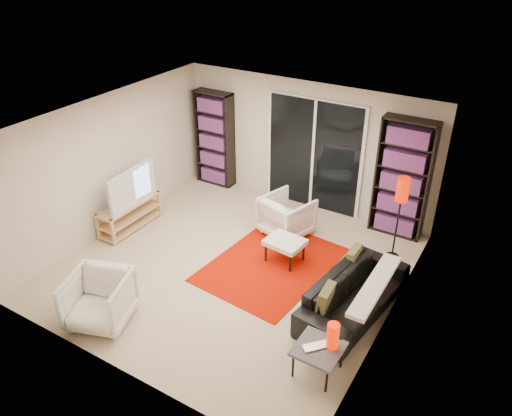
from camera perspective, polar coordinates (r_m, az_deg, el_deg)
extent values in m
plane|color=beige|center=(8.06, -2.64, -6.64)|extent=(5.00, 5.00, 0.00)
cube|color=beige|center=(9.39, 5.65, 7.19)|extent=(5.00, 0.02, 2.40)
cube|color=beige|center=(5.86, -16.61, -9.38)|extent=(5.00, 0.02, 2.40)
cube|color=beige|center=(8.91, -16.44, 4.81)|extent=(0.02, 5.00, 2.40)
cube|color=beige|center=(6.56, 15.77, -4.62)|extent=(0.02, 5.00, 2.40)
cube|color=white|center=(6.92, -3.10, 9.58)|extent=(5.00, 5.00, 0.02)
cube|color=white|center=(9.34, 6.63, 6.02)|extent=(1.92, 0.06, 2.16)
cube|color=black|center=(9.31, 6.53, 5.95)|extent=(1.80, 0.02, 2.10)
cube|color=white|center=(9.30, 6.51, 5.93)|extent=(0.05, 0.02, 2.10)
cube|color=black|center=(10.26, -4.74, 7.89)|extent=(0.80, 0.30, 1.95)
cube|color=#AE2488|center=(10.25, -4.80, 7.85)|extent=(0.70, 0.22, 1.85)
cube|color=black|center=(8.74, 16.39, 3.22)|extent=(0.90, 0.30, 2.10)
cube|color=#AE2488|center=(8.73, 16.36, 3.17)|extent=(0.80, 0.22, 2.00)
cube|color=tan|center=(9.08, -14.38, 0.49)|extent=(0.41, 1.27, 0.04)
cube|color=tan|center=(9.20, -14.20, -0.76)|extent=(0.41, 1.27, 0.03)
cube|color=tan|center=(9.29, -14.06, -1.77)|extent=(0.41, 1.27, 0.04)
cube|color=tan|center=(8.97, -17.59, -2.11)|extent=(0.05, 0.05, 0.50)
cube|color=tan|center=(9.67, -12.54, 1.04)|extent=(0.05, 0.05, 0.50)
cube|color=tan|center=(8.74, -16.04, -2.74)|extent=(0.05, 0.05, 0.50)
cube|color=tan|center=(9.45, -10.99, 0.53)|extent=(0.05, 0.05, 0.50)
imported|color=black|center=(8.91, -14.57, 2.48)|extent=(0.25, 1.19, 0.68)
cube|color=#AC1100|center=(8.09, 1.75, -6.44)|extent=(1.87, 2.41, 0.01)
imported|color=black|center=(7.18, 11.17, -9.63)|extent=(1.04, 2.08, 0.58)
imported|color=silver|center=(8.69, 3.53, -0.87)|extent=(0.96, 0.98, 0.72)
imported|color=silver|center=(7.16, -17.47, -9.95)|extent=(1.01, 1.03, 0.74)
cube|color=silver|center=(7.98, 3.33, -3.93)|extent=(0.64, 0.54, 0.08)
cylinder|color=black|center=(8.07, 1.13, -5.17)|extent=(0.04, 0.04, 0.32)
cylinder|color=black|center=(8.33, 2.70, -3.95)|extent=(0.04, 0.04, 0.32)
cylinder|color=black|center=(7.86, 3.93, -6.35)|extent=(0.04, 0.04, 0.32)
cylinder|color=black|center=(8.12, 5.44, -5.05)|extent=(0.04, 0.04, 0.32)
cube|color=#4A4A4F|center=(6.21, 7.16, -15.68)|extent=(0.56, 0.56, 0.04)
cylinder|color=black|center=(6.27, 4.25, -17.44)|extent=(0.03, 0.03, 0.38)
cylinder|color=black|center=(6.55, 6.11, -14.99)|extent=(0.03, 0.03, 0.38)
cylinder|color=black|center=(6.15, 8.07, -18.90)|extent=(0.03, 0.03, 0.38)
cylinder|color=black|center=(6.44, 9.76, -16.31)|extent=(0.03, 0.03, 0.38)
imported|color=silver|center=(6.16, 6.97, -15.71)|extent=(0.35, 0.36, 0.02)
cylinder|color=red|center=(6.12, 8.78, -14.21)|extent=(0.15, 0.15, 0.34)
cylinder|color=black|center=(8.55, 15.26, -5.32)|extent=(0.22, 0.22, 0.03)
cylinder|color=black|center=(8.27, 15.74, -2.30)|extent=(0.03, 0.03, 1.09)
cylinder|color=red|center=(7.93, 16.43, 2.04)|extent=(0.20, 0.20, 0.39)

